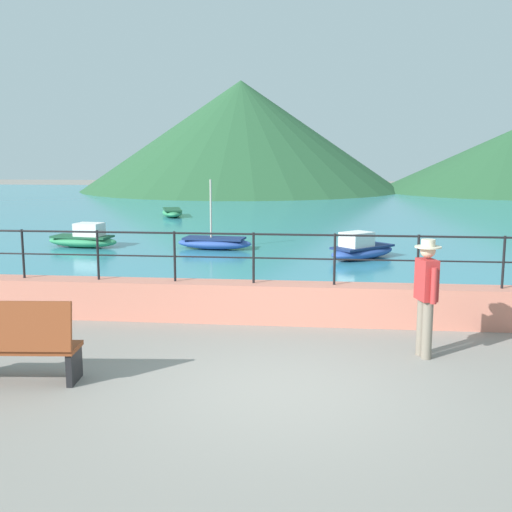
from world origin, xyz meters
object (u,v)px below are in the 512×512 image
bench_main (10,342)px  boat_4 (361,249)px  boat_0 (214,242)px  boat_3 (84,239)px  boat_1 (172,212)px  person_walking (426,292)px

bench_main → boat_4: size_ratio=0.77×
bench_main → boat_4: bench_main is taller
boat_4 → boat_0: bearing=163.4°
bench_main → boat_3: 11.81m
boat_3 → boat_1: bearing=87.1°
boat_1 → boat_3: (-0.49, -9.60, 0.07)m
bench_main → boat_0: (0.70, 11.33, -0.30)m
boat_1 → boat_0: bearing=-69.2°
bench_main → boat_4: bearing=63.2°
boat_1 → boat_3: size_ratio=1.02×
boat_1 → boat_4: size_ratio=1.09×
boat_1 → boat_4: 13.51m
boat_3 → boat_4: size_ratio=1.06×
person_walking → boat_3: (-8.93, 9.60, -0.65)m
person_walking → boat_1: person_walking is taller
boat_0 → boat_1: bearing=110.8°
bench_main → person_walking: person_walking is taller
bench_main → person_walking: (5.50, 1.70, 0.42)m
bench_main → person_walking: size_ratio=1.00×
boat_1 → boat_3: 9.62m
boat_1 → bench_main: bearing=-82.0°
boat_0 → boat_1: (-3.64, 9.57, -0.01)m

